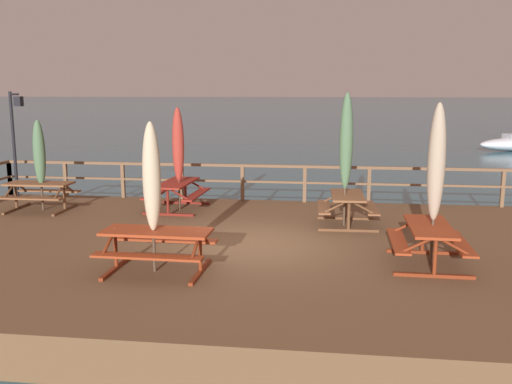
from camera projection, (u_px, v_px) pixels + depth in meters
The scene contains 14 objects.
ground_plane at pixel (252, 275), 12.11m from camera, with size 600.00×600.00×0.00m, color #2D5B6B.
wooden_deck at pixel (252, 260), 12.04m from camera, with size 16.87×9.73×0.70m, color brown.
railing_waterside_far at pixel (273, 176), 16.45m from camera, with size 16.67×0.10×1.09m.
picnic_table_front_right at pixel (429, 236), 10.48m from camera, with size 1.43×1.86×0.78m.
picnic_table_front_left at pixel (40, 190), 15.25m from camera, with size 1.77×1.42×0.78m.
picnic_table_mid_left at pixel (157, 241), 10.10m from camera, with size 1.97×1.44×0.78m.
picnic_table_back_left at pixel (347, 203), 13.56m from camera, with size 1.45×1.65×0.78m.
picnic_table_back_right at pixel (177, 189), 15.37m from camera, with size 1.49×1.98×0.78m.
patio_umbrella_tall_mid_right at pixel (436, 163), 10.25m from camera, with size 0.32×0.32×3.03m.
patio_umbrella_short_back at pixel (39, 153), 15.09m from camera, with size 0.32×0.32×2.47m.
patio_umbrella_tall_back_left at pixel (152, 178), 9.87m from camera, with size 0.32×0.32×2.71m.
patio_umbrella_tall_front at pixel (346, 142), 13.27m from camera, with size 0.32×0.32×3.20m.
patio_umbrella_short_front at pixel (178, 145), 15.12m from camera, with size 0.32×0.32×2.79m.
lamp_post_hooked at pixel (15, 129), 16.51m from camera, with size 0.59×0.47×3.20m.
Camera 1 is at (1.58, -11.48, 3.95)m, focal length 39.37 mm.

